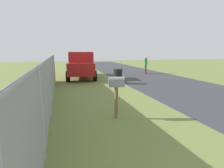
{
  "coord_description": "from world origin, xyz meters",
  "views": [
    {
      "loc": [
        1.18,
        2.66,
        2.17
      ],
      "look_at": [
        6.8,
        1.01,
        1.07
      ],
      "focal_mm": 28.44,
      "sensor_mm": 36.0,
      "label": 1
    }
  ],
  "objects_px": {
    "trash_bin": "(118,76)",
    "mailbox": "(116,85)",
    "pickup_truck": "(82,64)",
    "pedestrian": "(146,64)"
  },
  "relations": [
    {
      "from": "mailbox",
      "to": "pickup_truck",
      "type": "height_order",
      "value": "pickup_truck"
    },
    {
      "from": "trash_bin",
      "to": "pickup_truck",
      "type": "bearing_deg",
      "value": 32.92
    },
    {
      "from": "pickup_truck",
      "to": "mailbox",
      "type": "bearing_deg",
      "value": 7.85
    },
    {
      "from": "trash_bin",
      "to": "mailbox",
      "type": "bearing_deg",
      "value": 161.31
    },
    {
      "from": "pickup_truck",
      "to": "pedestrian",
      "type": "bearing_deg",
      "value": 107.88
    },
    {
      "from": "mailbox",
      "to": "trash_bin",
      "type": "bearing_deg",
      "value": -6.53
    },
    {
      "from": "mailbox",
      "to": "trash_bin",
      "type": "xyz_separation_m",
      "value": [
        5.89,
        -1.99,
        -0.59
      ]
    },
    {
      "from": "mailbox",
      "to": "pedestrian",
      "type": "xyz_separation_m",
      "value": [
        10.15,
        -6.2,
        -0.14
      ]
    },
    {
      "from": "mailbox",
      "to": "pickup_truck",
      "type": "xyz_separation_m",
      "value": [
        9.02,
        0.03,
        0.01
      ]
    },
    {
      "from": "pickup_truck",
      "to": "trash_bin",
      "type": "relative_size",
      "value": 5.26
    }
  ]
}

